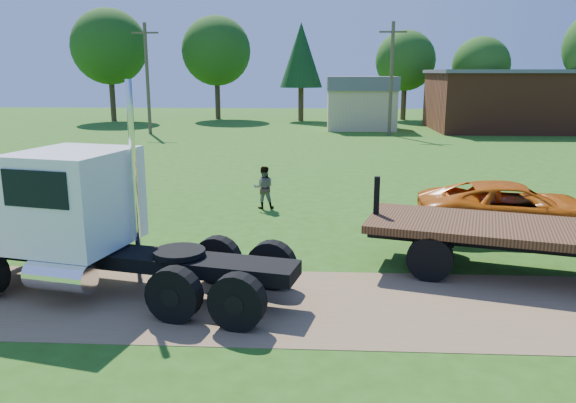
{
  "coord_description": "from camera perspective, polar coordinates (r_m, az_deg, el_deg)",
  "views": [
    {
      "loc": [
        0.15,
        -11.72,
        5.08
      ],
      "look_at": [
        -0.65,
        3.32,
        1.6
      ],
      "focal_mm": 35.0,
      "sensor_mm": 36.0,
      "label": 1
    }
  ],
  "objects": [
    {
      "name": "ground",
      "position": [
        12.78,
        2.17,
        -10.43
      ],
      "size": [
        140.0,
        140.0,
        0.0
      ],
      "primitive_type": "plane",
      "color": "#2C4F11",
      "rests_on": "ground"
    },
    {
      "name": "dirt_track",
      "position": [
        12.78,
        2.17,
        -10.4
      ],
      "size": [
        120.0,
        4.2,
        0.01
      ],
      "primitive_type": "cube",
      "color": "brown",
      "rests_on": "ground"
    },
    {
      "name": "white_semi_tractor",
      "position": [
        14.08,
        -20.4,
        -1.79
      ],
      "size": [
        8.35,
        4.29,
        4.93
      ],
      "rotation": [
        0.0,
        0.0,
        -0.22
      ],
      "color": "black",
      "rests_on": "ground"
    },
    {
      "name": "orange_pickup",
      "position": [
        19.25,
        22.02,
        -0.71
      ],
      "size": [
        6.16,
        3.16,
        1.66
      ],
      "primitive_type": "imported",
      "rotation": [
        0.0,
        0.0,
        1.5
      ],
      "color": "#CB5B09",
      "rests_on": "ground"
    },
    {
      "name": "flatbed_trailer",
      "position": [
        15.5,
        25.26,
        -3.53
      ],
      "size": [
        9.51,
        5.16,
        2.33
      ],
      "rotation": [
        0.0,
        0.0,
        -0.28
      ],
      "color": "#351C11",
      "rests_on": "ground"
    },
    {
      "name": "spectator_b",
      "position": [
        21.29,
        -2.49,
        1.44
      ],
      "size": [
        0.86,
        0.7,
        1.63
      ],
      "primitive_type": "imported",
      "rotation": [
        0.0,
        0.0,
        3.26
      ],
      "color": "#999999",
      "rests_on": "ground"
    },
    {
      "name": "brick_building",
      "position": [
        54.77,
        22.41,
        9.51
      ],
      "size": [
        15.4,
        10.4,
        5.3
      ],
      "color": "brown",
      "rests_on": "ground"
    },
    {
      "name": "tan_shed",
      "position": [
        51.94,
        7.43,
        9.97
      ],
      "size": [
        6.2,
        5.4,
        4.7
      ],
      "color": "tan",
      "rests_on": "ground"
    },
    {
      "name": "utility_poles",
      "position": [
        47.09,
        10.45,
        12.35
      ],
      "size": [
        42.2,
        0.28,
        9.0
      ],
      "color": "#4A382A",
      "rests_on": "ground"
    },
    {
      "name": "tree_row",
      "position": [
        60.21,
        4.38,
        14.88
      ],
      "size": [
        56.89,
        12.6,
        11.58
      ],
      "color": "#322114",
      "rests_on": "ground"
    }
  ]
}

